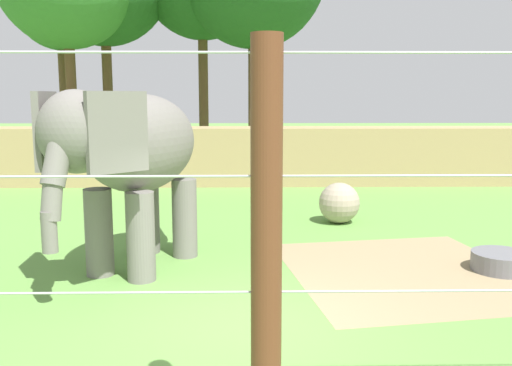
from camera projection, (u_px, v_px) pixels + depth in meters
name	position (u px, v px, depth m)	size (l,w,h in m)	color
ground_plane	(246.00, 323.00, 8.11)	(120.00, 120.00, 0.00)	#609342
dirt_patch	(405.00, 271.00, 10.50)	(4.22, 4.65, 0.01)	#937F5B
embankment_wall	(246.00, 156.00, 20.86)	(36.00, 1.80, 2.10)	tan
elephant	(131.00, 153.00, 10.26)	(2.79, 4.27, 3.36)	slate
enrichment_ball	(339.00, 203.00, 14.46)	(1.05, 1.05, 1.05)	gray
cable_fence	(252.00, 265.00, 4.62)	(11.91, 0.26, 3.73)	brown
water_tub	(501.00, 261.00, 10.53)	(1.10, 1.10, 0.35)	slate
tree_far_left	(60.00, 2.00, 25.34)	(4.22, 4.22, 9.73)	brown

